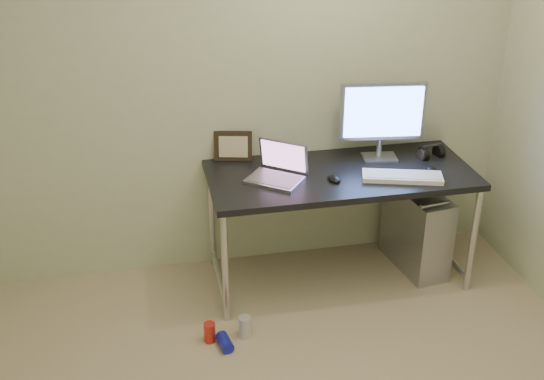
% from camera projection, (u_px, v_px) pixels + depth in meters
% --- Properties ---
extents(wall_back, '(3.50, 0.02, 2.50)m').
position_uv_depth(wall_back, '(237.00, 81.00, 4.11)').
color(wall_back, beige).
rests_on(wall_back, ground).
extents(desk, '(1.61, 0.70, 0.75)m').
position_uv_depth(desk, '(340.00, 184.00, 4.16)').
color(desk, black).
rests_on(desk, ground).
extents(tower_computer, '(0.31, 0.56, 0.58)m').
position_uv_depth(tower_computer, '(416.00, 229.00, 4.46)').
color(tower_computer, '#A7A8AC').
rests_on(tower_computer, ground).
extents(cable_a, '(0.01, 0.16, 0.69)m').
position_uv_depth(cable_a, '(395.00, 194.00, 4.63)').
color(cable_a, black).
rests_on(cable_a, ground).
extents(cable_b, '(0.02, 0.11, 0.71)m').
position_uv_depth(cable_b, '(408.00, 197.00, 4.64)').
color(cable_b, black).
rests_on(cable_b, ground).
extents(can_red, '(0.07, 0.07, 0.12)m').
position_uv_depth(can_red, '(210.00, 332.00, 3.84)').
color(can_red, red).
rests_on(can_red, ground).
extents(can_white, '(0.08, 0.08, 0.13)m').
position_uv_depth(can_white, '(245.00, 327.00, 3.88)').
color(can_white, silver).
rests_on(can_white, ground).
extents(can_blue, '(0.09, 0.14, 0.07)m').
position_uv_depth(can_blue, '(225.00, 342.00, 3.80)').
color(can_blue, '#191FBA').
rests_on(can_blue, ground).
extents(laptop, '(0.40, 0.39, 0.22)m').
position_uv_depth(laptop, '(278.00, 170.00, 4.03)').
color(laptop, '#ABABB3').
rests_on(laptop, desk).
extents(monitor, '(0.53, 0.18, 0.50)m').
position_uv_depth(monitor, '(382.00, 115.00, 4.18)').
color(monitor, '#ABABB3').
rests_on(monitor, desk).
extents(keyboard, '(0.49, 0.28, 0.03)m').
position_uv_depth(keyboard, '(402.00, 177.00, 4.03)').
color(keyboard, white).
rests_on(keyboard, desk).
extents(mouse_right, '(0.08, 0.11, 0.03)m').
position_uv_depth(mouse_right, '(431.00, 168.00, 4.13)').
color(mouse_right, black).
rests_on(mouse_right, desk).
extents(mouse_left, '(0.08, 0.12, 0.04)m').
position_uv_depth(mouse_left, '(334.00, 178.00, 4.01)').
color(mouse_left, black).
rests_on(mouse_left, desk).
extents(headphones, '(0.17, 0.10, 0.10)m').
position_uv_depth(headphones, '(431.00, 153.00, 4.32)').
color(headphones, black).
rests_on(headphones, desk).
extents(picture_frame, '(0.25, 0.12, 0.19)m').
position_uv_depth(picture_frame, '(233.00, 146.00, 4.24)').
color(picture_frame, black).
rests_on(picture_frame, desk).
extents(webcam, '(0.05, 0.04, 0.13)m').
position_uv_depth(webcam, '(272.00, 145.00, 4.25)').
color(webcam, silver).
rests_on(webcam, desk).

